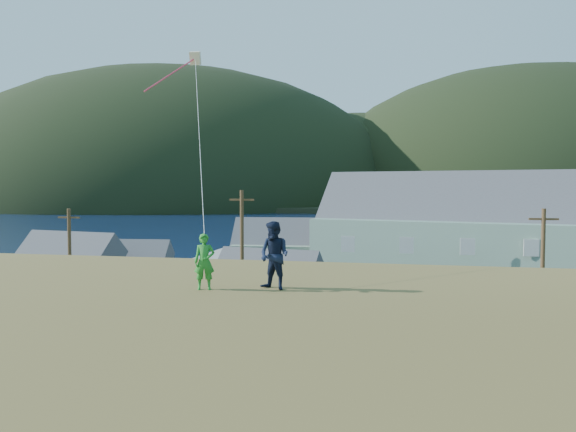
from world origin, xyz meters
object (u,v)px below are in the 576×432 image
object	(u,v)px
lodge	(529,237)
shed_teal	(65,271)
kite_flyer_green	(204,262)
shed_white	(266,288)
shed_palegreen_far	(286,250)
kite_flyer_navy	(274,255)
wharf	(302,258)
shed_palegreen_near	(121,271)

from	to	relation	value
lodge	shed_teal	xyz separation A→B (m)	(-39.62, -11.47, -2.59)
shed_teal	kite_flyer_green	bearing A→B (deg)	-40.47
shed_teal	shed_white	xyz separation A→B (m)	(18.39, -2.90, -0.28)
shed_teal	shed_white	distance (m)	18.62
lodge	shed_palegreen_far	size ratio (longest dim) A/B	3.39
shed_palegreen_far	kite_flyer_navy	world-z (taller)	kite_flyer_navy
lodge	kite_flyer_green	size ratio (longest dim) A/B	27.55
wharf	shed_white	world-z (taller)	shed_white
shed_teal	shed_white	world-z (taller)	shed_teal
shed_white	lodge	bearing A→B (deg)	45.59
lodge	shed_teal	size ratio (longest dim) A/B	3.98
lodge	kite_flyer_green	distance (m)	43.64
shed_teal	shed_palegreen_far	distance (m)	23.38
wharf	shed_palegreen_near	distance (m)	29.18
shed_white	shed_palegreen_far	bearing A→B (deg)	109.01
shed_white	kite_flyer_green	world-z (taller)	kite_flyer_green
kite_flyer_navy	shed_palegreen_far	bearing A→B (deg)	125.08
kite_flyer_navy	kite_flyer_green	bearing A→B (deg)	-143.75
shed_palegreen_near	kite_flyer_green	distance (m)	37.74
lodge	kite_flyer_navy	bearing A→B (deg)	-96.36
wharf	shed_palegreen_far	distance (m)	12.64
wharf	shed_palegreen_near	xyz separation A→B (m)	(-11.68, -26.68, 1.89)
shed_palegreen_near	kite_flyer_navy	xyz separation A→B (m)	(21.27, -31.45, 5.76)
shed_palegreen_near	shed_palegreen_far	xyz separation A→B (m)	(12.08, 14.30, 0.64)
shed_palegreen_far	shed_teal	bearing A→B (deg)	-136.22
wharf	shed_teal	distance (m)	33.48
shed_palegreen_near	shed_palegreen_far	world-z (taller)	shed_palegreen_far
wharf	shed_palegreen_near	world-z (taller)	shed_palegreen_near
shed_teal	shed_palegreen_far	size ratio (longest dim) A/B	0.85
kite_flyer_green	wharf	bearing A→B (deg)	82.61
wharf	kite_flyer_navy	size ratio (longest dim) A/B	14.43
kite_flyer_navy	lodge	bearing A→B (deg)	93.51
kite_flyer_green	kite_flyer_navy	size ratio (longest dim) A/B	0.82
lodge	shed_white	world-z (taller)	lodge
lodge	shed_teal	bearing A→B (deg)	-150.01
shed_white	kite_flyer_green	size ratio (longest dim) A/B	5.95
lodge	shed_white	xyz separation A→B (m)	(-21.23, -14.37, -2.87)
shed_white	shed_palegreen_far	xyz separation A→B (m)	(-2.66, 20.19, 0.55)
lodge	shed_white	bearing A→B (deg)	-132.06
wharf	shed_teal	xyz separation A→B (m)	(-15.34, -29.67, 2.26)
wharf	kite_flyer_green	world-z (taller)	kite_flyer_green
wharf	shed_palegreen_near	size ratio (longest dim) A/B	2.90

